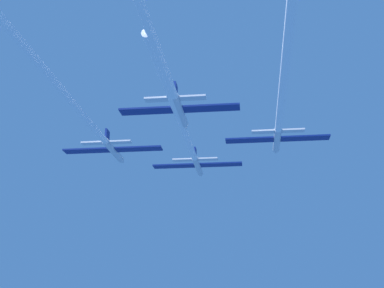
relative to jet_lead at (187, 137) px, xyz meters
The scene contains 4 objects.
jet_lead is the anchor object (origin of this frame).
jet_left_wing 21.36m from the jet_lead, 140.06° to the right, with size 21.13×66.26×3.50m.
jet_right_wing 25.03m from the jet_lead, 43.40° to the right, with size 21.13×73.84×3.50m.
jet_slot 30.50m from the jet_lead, 88.88° to the right, with size 21.13×61.35×3.50m.
Camera 1 is at (12.56, -120.12, -34.42)m, focal length 49.22 mm.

